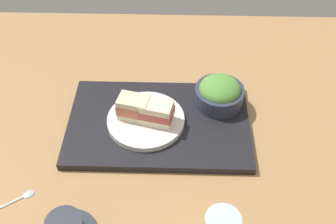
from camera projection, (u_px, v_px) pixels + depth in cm
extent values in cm
cube|color=tan|center=(181.00, 126.00, 103.26)|extent=(140.00, 100.00, 3.00)
cube|color=black|center=(159.00, 123.00, 100.59)|extent=(45.21, 28.74, 1.98)
cylinder|color=white|center=(146.00, 120.00, 99.02)|extent=(19.19, 19.19, 1.48)
cube|color=#EFE5C1|center=(157.00, 118.00, 97.30)|extent=(8.28, 6.40, 1.70)
cube|color=#B74C42|center=(157.00, 113.00, 95.87)|extent=(8.74, 6.53, 2.28)
cube|color=#EFE5C1|center=(157.00, 107.00, 94.44)|extent=(8.28, 6.40, 1.70)
cube|color=beige|center=(134.00, 114.00, 98.49)|extent=(8.28, 6.40, 1.56)
cube|color=#CC6B4C|center=(134.00, 107.00, 96.94)|extent=(8.60, 6.67, 2.74)
cube|color=beige|center=(133.00, 101.00, 95.39)|extent=(8.28, 6.40, 1.56)
cylinder|color=#33384C|center=(219.00, 96.00, 102.83)|extent=(12.58, 12.58, 4.63)
ellipsoid|color=#5B9E42|center=(220.00, 89.00, 101.16)|extent=(10.55, 10.55, 5.80)
cylinder|color=black|center=(63.00, 223.00, 76.52)|extent=(6.78, 6.78, 0.40)
cube|color=silver|center=(11.00, 202.00, 85.70)|extent=(6.71, 4.79, 0.50)
ellipsoid|color=silver|center=(28.00, 193.00, 87.05)|extent=(3.44, 3.23, 0.80)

